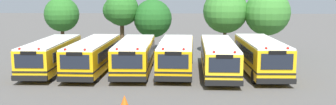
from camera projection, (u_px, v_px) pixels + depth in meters
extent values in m
plane|color=#514F4C|center=(156.00, 72.00, 29.73)|extent=(160.00, 160.00, 0.00)
cube|color=yellow|center=(52.00, 55.00, 29.89)|extent=(2.58, 9.27, 1.99)
cube|color=white|center=(51.00, 42.00, 29.72)|extent=(2.53, 9.08, 0.12)
cube|color=black|center=(30.00, 78.00, 25.40)|extent=(2.44, 0.21, 0.36)
cube|color=black|center=(29.00, 61.00, 25.26)|extent=(1.96, 0.10, 0.96)
cube|color=black|center=(68.00, 50.00, 30.10)|extent=(0.19, 7.19, 0.72)
cube|color=black|center=(38.00, 50.00, 30.16)|extent=(0.19, 7.19, 0.72)
cube|color=black|center=(52.00, 60.00, 29.95)|extent=(2.61, 9.36, 0.10)
sphere|color=red|center=(39.00, 49.00, 25.29)|extent=(0.18, 0.18, 0.18)
sphere|color=red|center=(19.00, 49.00, 25.32)|extent=(0.18, 0.18, 0.18)
cube|color=black|center=(28.00, 53.00, 25.16)|extent=(1.08, 0.10, 0.24)
cylinder|color=black|center=(52.00, 74.00, 26.83)|extent=(0.30, 1.01, 1.00)
cylinder|color=black|center=(23.00, 74.00, 26.88)|extent=(0.30, 1.01, 1.00)
cylinder|color=black|center=(75.00, 59.00, 32.77)|extent=(0.30, 1.01, 1.00)
cylinder|color=black|center=(51.00, 59.00, 32.82)|extent=(0.30, 1.01, 1.00)
cube|color=#EAA80C|center=(94.00, 55.00, 29.85)|extent=(2.61, 9.82, 2.00)
cube|color=white|center=(93.00, 42.00, 29.68)|extent=(2.56, 9.62, 0.12)
cube|color=black|center=(75.00, 79.00, 25.10)|extent=(2.48, 0.21, 0.36)
cube|color=black|center=(75.00, 62.00, 24.96)|extent=(2.00, 0.10, 0.96)
cube|color=black|center=(110.00, 50.00, 30.02)|extent=(0.18, 7.62, 0.72)
cube|color=black|center=(79.00, 50.00, 30.17)|extent=(0.18, 7.62, 0.72)
cube|color=black|center=(94.00, 60.00, 29.91)|extent=(2.64, 9.92, 0.10)
sphere|color=red|center=(85.00, 50.00, 24.96)|extent=(0.18, 0.18, 0.18)
sphere|color=red|center=(65.00, 50.00, 25.04)|extent=(0.18, 0.18, 0.18)
cube|color=black|center=(74.00, 54.00, 24.86)|extent=(1.10, 0.10, 0.24)
cylinder|color=black|center=(96.00, 75.00, 26.48)|extent=(0.30, 1.01, 1.00)
cylinder|color=black|center=(66.00, 75.00, 26.61)|extent=(0.30, 1.01, 1.00)
cylinder|color=black|center=(115.00, 59.00, 32.96)|extent=(0.30, 1.01, 1.00)
cylinder|color=black|center=(91.00, 58.00, 33.09)|extent=(0.30, 1.01, 1.00)
cube|color=#EAA80C|center=(135.00, 55.00, 29.61)|extent=(2.66, 9.19, 2.02)
cube|color=white|center=(135.00, 42.00, 29.44)|extent=(2.61, 9.01, 0.12)
cube|color=black|center=(127.00, 79.00, 25.16)|extent=(2.57, 0.20, 0.36)
cube|color=black|center=(127.00, 61.00, 25.02)|extent=(2.07, 0.09, 0.97)
cube|color=black|center=(151.00, 51.00, 29.82)|extent=(0.15, 7.14, 0.73)
cube|color=black|center=(119.00, 51.00, 29.89)|extent=(0.15, 7.14, 0.73)
cube|color=black|center=(135.00, 60.00, 29.68)|extent=(2.69, 9.28, 0.10)
sphere|color=red|center=(138.00, 49.00, 25.04)|extent=(0.18, 0.18, 0.18)
sphere|color=red|center=(117.00, 49.00, 25.07)|extent=(0.18, 0.18, 0.18)
cube|color=black|center=(127.00, 53.00, 24.92)|extent=(1.14, 0.10, 0.24)
cylinder|color=black|center=(146.00, 75.00, 26.59)|extent=(0.30, 1.00, 1.00)
cylinder|color=black|center=(114.00, 75.00, 26.65)|extent=(0.30, 1.00, 1.00)
cylinder|color=black|center=(152.00, 60.00, 32.46)|extent=(0.30, 1.00, 1.00)
cylinder|color=black|center=(126.00, 60.00, 32.52)|extent=(0.30, 1.00, 1.00)
cube|color=#EAA80C|center=(176.00, 55.00, 29.61)|extent=(2.75, 9.14, 2.00)
cube|color=white|center=(176.00, 42.00, 29.44)|extent=(2.69, 8.95, 0.12)
cube|color=black|center=(173.00, 79.00, 25.21)|extent=(2.57, 0.23, 0.36)
cube|color=black|center=(173.00, 61.00, 25.07)|extent=(2.06, 0.11, 0.96)
cube|color=black|center=(193.00, 51.00, 29.77)|extent=(0.23, 7.08, 0.72)
cube|color=black|center=(161.00, 51.00, 29.94)|extent=(0.23, 7.08, 0.72)
cube|color=black|center=(176.00, 60.00, 29.68)|extent=(2.78, 9.23, 0.10)
sphere|color=red|center=(184.00, 49.00, 25.06)|extent=(0.18, 0.18, 0.18)
sphere|color=red|center=(163.00, 49.00, 25.15)|extent=(0.18, 0.18, 0.18)
cube|color=black|center=(173.00, 53.00, 24.97)|extent=(1.13, 0.11, 0.24)
cylinder|color=black|center=(190.00, 75.00, 26.59)|extent=(0.31, 1.01, 1.00)
cylinder|color=black|center=(159.00, 74.00, 26.74)|extent=(0.31, 1.01, 1.00)
cylinder|color=black|center=(191.00, 60.00, 32.37)|extent=(0.31, 1.01, 1.00)
cylinder|color=black|center=(165.00, 60.00, 32.52)|extent=(0.31, 1.01, 1.00)
cube|color=yellow|center=(218.00, 57.00, 29.07)|extent=(2.61, 10.34, 1.99)
cube|color=white|center=(219.00, 43.00, 28.90)|extent=(2.55, 10.13, 0.12)
cube|color=black|center=(224.00, 83.00, 24.07)|extent=(2.46, 0.21, 0.36)
cube|color=black|center=(224.00, 65.00, 23.93)|extent=(1.98, 0.10, 0.96)
cube|color=black|center=(234.00, 52.00, 29.24)|extent=(0.19, 8.03, 0.72)
cube|color=black|center=(203.00, 52.00, 29.39)|extent=(0.19, 8.03, 0.72)
cube|color=black|center=(218.00, 62.00, 29.14)|extent=(2.63, 10.44, 0.10)
sphere|color=red|center=(235.00, 52.00, 23.93)|extent=(0.18, 0.18, 0.18)
sphere|color=red|center=(214.00, 52.00, 24.01)|extent=(0.18, 0.18, 0.18)
cube|color=black|center=(225.00, 57.00, 23.83)|extent=(1.09, 0.10, 0.24)
cylinder|color=black|center=(238.00, 79.00, 25.46)|extent=(0.30, 1.01, 1.00)
cylinder|color=black|center=(206.00, 78.00, 25.59)|extent=(0.30, 1.01, 1.00)
cylinder|color=black|center=(228.00, 60.00, 32.44)|extent=(0.30, 1.01, 1.00)
cylinder|color=black|center=(203.00, 59.00, 32.57)|extent=(0.30, 1.01, 1.00)
cube|color=yellow|center=(261.00, 56.00, 29.00)|extent=(2.82, 9.19, 2.16)
cube|color=white|center=(261.00, 41.00, 28.81)|extent=(2.76, 9.01, 0.12)
cube|color=black|center=(276.00, 81.00, 24.57)|extent=(2.60, 0.24, 0.36)
cube|color=black|center=(277.00, 62.00, 24.41)|extent=(2.09, 0.12, 1.04)
cube|color=black|center=(277.00, 51.00, 29.22)|extent=(0.25, 7.11, 0.78)
cube|color=black|center=(243.00, 51.00, 29.25)|extent=(0.25, 7.11, 0.78)
cube|color=black|center=(260.00, 61.00, 29.07)|extent=(2.84, 9.28, 0.10)
sphere|color=red|center=(288.00, 48.00, 24.43)|extent=(0.18, 0.18, 0.18)
sphere|color=red|center=(266.00, 48.00, 24.45)|extent=(0.18, 0.18, 0.18)
cube|color=black|center=(277.00, 53.00, 24.31)|extent=(1.15, 0.11, 0.24)
cylinder|color=black|center=(287.00, 77.00, 26.01)|extent=(0.31, 1.01, 1.00)
cylinder|color=black|center=(254.00, 77.00, 26.04)|extent=(0.31, 1.01, 1.00)
cylinder|color=black|center=(266.00, 61.00, 31.86)|extent=(0.31, 1.01, 1.00)
cylinder|color=black|center=(239.00, 61.00, 31.89)|extent=(0.31, 1.01, 1.00)
cylinder|color=#4C3823|center=(63.00, 40.00, 39.60)|extent=(0.38, 0.38, 2.61)
sphere|color=#286623|center=(62.00, 14.00, 39.18)|extent=(3.60, 3.60, 3.60)
sphere|color=#286623|center=(63.00, 17.00, 39.60)|extent=(2.05, 2.05, 2.05)
cylinder|color=#4C3823|center=(122.00, 37.00, 39.59)|extent=(0.43, 0.43, 3.19)
sphere|color=#286623|center=(122.00, 9.00, 39.12)|extent=(3.53, 3.53, 3.53)
sphere|color=#286623|center=(115.00, 10.00, 39.28)|extent=(2.54, 2.54, 2.54)
cylinder|color=#4C3823|center=(153.00, 42.00, 39.83)|extent=(0.28, 0.28, 2.02)
sphere|color=#1E561E|center=(153.00, 18.00, 39.42)|extent=(4.01, 4.01, 4.01)
sphere|color=#1E561E|center=(147.00, 18.00, 39.14)|extent=(2.40, 2.40, 2.40)
cylinder|color=#4C3823|center=(225.00, 41.00, 38.24)|extent=(0.35, 0.35, 2.71)
sphere|color=#387A2D|center=(225.00, 11.00, 37.75)|extent=(4.47, 4.47, 4.47)
sphere|color=#387A2D|center=(224.00, 12.00, 38.15)|extent=(2.57, 2.57, 2.57)
cylinder|color=#4C3823|center=(266.00, 43.00, 37.32)|extent=(0.40, 0.40, 2.58)
sphere|color=#387A2D|center=(267.00, 13.00, 36.84)|extent=(4.45, 4.45, 4.45)
sphere|color=#387A2D|center=(266.00, 12.00, 37.12)|extent=(3.56, 3.56, 3.56)
cone|color=#EA5914|center=(124.00, 101.00, 20.83)|extent=(0.50, 0.50, 0.66)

